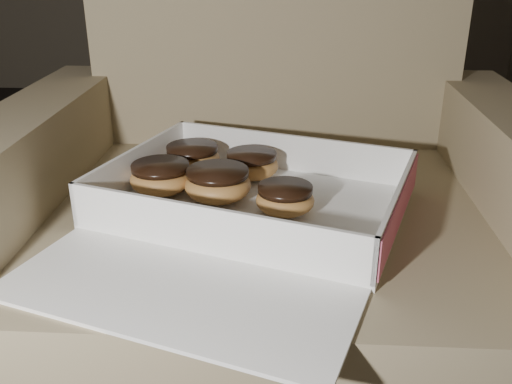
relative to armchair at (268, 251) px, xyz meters
name	(u,v)px	position (x,y,z in m)	size (l,w,h in m)	color
armchair	(268,251)	(0.00, 0.00, 0.00)	(0.84, 0.71, 0.88)	#857955
bakery_box	(247,213)	(-0.03, -0.12, 0.13)	(0.54, 0.58, 0.07)	white
donut_a	(252,164)	(-0.03, 0.02, 0.15)	(0.09, 0.09, 0.04)	#BE8242
donut_b	(193,158)	(-0.13, 0.04, 0.15)	(0.09, 0.09, 0.05)	#BE8242
donut_c	(218,184)	(-0.07, -0.07, 0.15)	(0.10, 0.10, 0.05)	#BE8242
donut_d	(161,177)	(-0.16, -0.05, 0.15)	(0.09, 0.09, 0.05)	#BE8242
donut_e	(285,198)	(0.03, -0.11, 0.15)	(0.08, 0.08, 0.04)	#BE8242
crumb_a	(323,249)	(0.07, -0.21, 0.13)	(0.01, 0.01, 0.00)	black
crumb_b	(117,213)	(-0.21, -0.13, 0.13)	(0.01, 0.01, 0.00)	black
crumb_c	(228,215)	(-0.05, -0.12, 0.13)	(0.01, 0.01, 0.00)	black
crumb_d	(253,247)	(-0.01, -0.21, 0.13)	(0.01, 0.01, 0.00)	black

